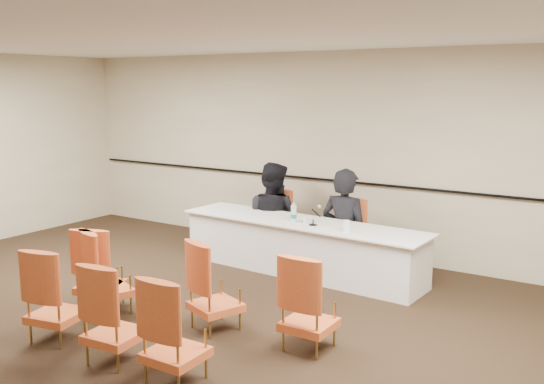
{
  "coord_description": "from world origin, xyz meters",
  "views": [
    {
      "loc": [
        4.03,
        -4.02,
        2.5
      ],
      "look_at": [
        -0.29,
        2.6,
        1.1
      ],
      "focal_mm": 40.0,
      "sensor_mm": 36.0,
      "label": 1
    }
  ],
  "objects": [
    {
      "name": "aud_chair_back_right",
      "position": [
        0.71,
        -0.43,
        0.47
      ],
      "size": [
        0.51,
        0.51,
        0.95
      ],
      "primitive_type": null,
      "rotation": [
        0.0,
        0.0,
        0.02
      ],
      "color": "#A4401D",
      "rests_on": "ground"
    },
    {
      "name": "panelist_main",
      "position": [
        0.43,
        3.33,
        0.43
      ],
      "size": [
        0.72,
        0.49,
        1.93
      ],
      "primitive_type": "imported",
      "rotation": [
        0.0,
        0.0,
        3.1
      ],
      "color": "black",
      "rests_on": "ground"
    },
    {
      "name": "panel_table",
      "position": [
        0.04,
        2.81,
        0.35
      ],
      "size": [
        3.57,
        0.98,
        0.71
      ],
      "primitive_type": null,
      "rotation": [
        0.0,
        0.0,
        -0.05
      ],
      "color": "white",
      "rests_on": "ground"
    },
    {
      "name": "aud_chair_back_mid",
      "position": [
        -0.01,
        -0.44,
        0.47
      ],
      "size": [
        0.54,
        0.54,
        0.95
      ],
      "primitive_type": null,
      "rotation": [
        0.0,
        0.0,
        0.09
      ],
      "color": "#A4401D",
      "rests_on": "ground"
    },
    {
      "name": "aud_chair_front_mid",
      "position": [
        0.29,
        0.65,
        0.47
      ],
      "size": [
        0.64,
        0.64,
        0.95
      ],
      "primitive_type": null,
      "rotation": [
        0.0,
        0.0,
        -0.35
      ],
      "color": "#A4401D",
      "rests_on": "ground"
    },
    {
      "name": "panelist_main_chair",
      "position": [
        0.43,
        3.33,
        0.47
      ],
      "size": [
        0.52,
        0.52,
        0.95
      ],
      "primitive_type": null,
      "rotation": [
        0.0,
        0.0,
        -0.05
      ],
      "color": "#A4401D",
      "rests_on": "ground"
    },
    {
      "name": "ceiling",
      "position": [
        0.0,
        0.0,
        3.0
      ],
      "size": [
        10.0,
        10.0,
        0.0
      ],
      "primitive_type": "plane",
      "rotation": [
        3.14,
        0.0,
        0.0
      ],
      "color": "white",
      "rests_on": "ground"
    },
    {
      "name": "drinking_glass",
      "position": [
        0.14,
        2.75,
        0.76
      ],
      "size": [
        0.08,
        0.08,
        0.1
      ],
      "primitive_type": "cylinder",
      "rotation": [
        0.0,
        0.0,
        0.2
      ],
      "color": "silver",
      "rests_on": "panel_table"
    },
    {
      "name": "aud_chair_extra",
      "position": [
        -0.99,
        0.36,
        0.47
      ],
      "size": [
        0.64,
        0.64,
        0.95
      ],
      "primitive_type": null,
      "rotation": [
        0.0,
        0.0,
        -0.35
      ],
      "color": "#A4401D",
      "rests_on": "ground"
    },
    {
      "name": "panelist_second",
      "position": [
        -0.8,
        3.38,
        0.47
      ],
      "size": [
        0.91,
        0.72,
        1.83
      ],
      "primitive_type": "imported",
      "rotation": [
        0.0,
        0.0,
        3.17
      ],
      "color": "black",
      "rests_on": "ground"
    },
    {
      "name": "aud_chair_back_left",
      "position": [
        -0.87,
        -0.41,
        0.47
      ],
      "size": [
        0.59,
        0.59,
        0.95
      ],
      "primitive_type": null,
      "rotation": [
        0.0,
        0.0,
        0.21
      ],
      "color": "#A4401D",
      "rests_on": "ground"
    },
    {
      "name": "water_bottle",
      "position": [
        -0.04,
        2.74,
        0.84
      ],
      "size": [
        0.1,
        0.1,
        0.26
      ],
      "primitive_type": null,
      "rotation": [
        0.0,
        0.0,
        -0.44
      ],
      "color": "#167B73",
      "rests_on": "panel_table"
    },
    {
      "name": "papers",
      "position": [
        0.43,
        2.73,
        0.71
      ],
      "size": [
        0.35,
        0.29,
        0.0
      ],
      "primitive_type": "cube",
      "rotation": [
        0.0,
        0.0,
        0.28
      ],
      "color": "white",
      "rests_on": "panel_table"
    },
    {
      "name": "aud_chair_front_left",
      "position": [
        -1.2,
        0.43,
        0.47
      ],
      "size": [
        0.65,
        0.65,
        0.95
      ],
      "primitive_type": null,
      "rotation": [
        0.0,
        0.0,
        0.38
      ],
      "color": "#A4401D",
      "rests_on": "ground"
    },
    {
      "name": "wall_back",
      "position": [
        0.0,
        4.0,
        1.5
      ],
      "size": [
        10.0,
        0.04,
        3.0
      ],
      "primitive_type": "cube",
      "color": "#B8A891",
      "rests_on": "ground"
    },
    {
      "name": "wall_rail",
      "position": [
        0.0,
        3.96,
        1.1
      ],
      "size": [
        9.8,
        0.04,
        0.03
      ],
      "primitive_type": "cube",
      "color": "black",
      "rests_on": "wall_back"
    },
    {
      "name": "aud_chair_front_right",
      "position": [
        1.34,
        0.76,
        0.47
      ],
      "size": [
        0.51,
        0.51,
        0.95
      ],
      "primitive_type": null,
      "rotation": [
        0.0,
        0.0,
        0.01
      ],
      "color": "#A4401D",
      "rests_on": "ground"
    },
    {
      "name": "coffee_cup",
      "position": [
        0.8,
        2.61,
        0.78
      ],
      "size": [
        0.11,
        0.11,
        0.14
      ],
      "primitive_type": "cylinder",
      "rotation": [
        0.0,
        0.0,
        -0.17
      ],
      "color": "white",
      "rests_on": "panel_table"
    },
    {
      "name": "microphone",
      "position": [
        0.3,
        2.67,
        0.84
      ],
      "size": [
        0.11,
        0.2,
        0.26
      ],
      "primitive_type": null,
      "rotation": [
        0.0,
        0.0,
        -0.1
      ],
      "color": "black",
      "rests_on": "panel_table"
    },
    {
      "name": "panelist_second_chair",
      "position": [
        -0.8,
        3.38,
        0.47
      ],
      "size": [
        0.52,
        0.52,
        0.95
      ],
      "primitive_type": null,
      "rotation": [
        0.0,
        0.0,
        -0.05
      ],
      "color": "#A4401D",
      "rests_on": "ground"
    },
    {
      "name": "floor",
      "position": [
        0.0,
        0.0,
        0.0
      ],
      "size": [
        10.0,
        10.0,
        0.0
      ],
      "primitive_type": "plane",
      "color": "black",
      "rests_on": "ground"
    }
  ]
}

